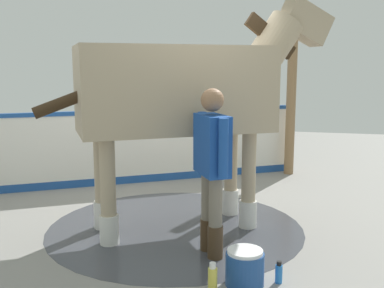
# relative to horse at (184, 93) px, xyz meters

# --- Properties ---
(ground_plane) EXTENTS (16.00, 16.00, 0.02)m
(ground_plane) POSITION_rel_horse_xyz_m (0.20, 0.32, -1.55)
(ground_plane) COLOR gray
(wet_patch) EXTENTS (2.90, 2.90, 0.00)m
(wet_patch) POSITION_rel_horse_xyz_m (-0.06, 0.09, -1.54)
(wet_patch) COLOR #42444C
(wet_patch) RESTS_ON ground
(barrier_wall) EXTENTS (2.93, 4.66, 1.16)m
(barrier_wall) POSITION_rel_horse_xyz_m (1.79, 1.24, -1.00)
(barrier_wall) COLOR white
(barrier_wall) RESTS_ON ground
(roof_post_near) EXTENTS (0.16, 0.16, 2.86)m
(roof_post_near) POSITION_rel_horse_xyz_m (2.98, -1.09, -0.11)
(roof_post_near) COLOR olive
(roof_post_near) RESTS_ON ground
(horse) EXTENTS (2.06, 2.99, 2.61)m
(horse) POSITION_rel_horse_xyz_m (0.00, 0.00, 0.00)
(horse) COLOR tan
(horse) RESTS_ON ground
(handler) EXTENTS (0.58, 0.43, 1.62)m
(handler) POSITION_rel_horse_xyz_m (-0.70, -0.45, -0.61)
(handler) COLOR #47331E
(handler) RESTS_ON ground
(wash_bucket) EXTENTS (0.33, 0.33, 0.31)m
(wash_bucket) POSITION_rel_horse_xyz_m (-1.26, -0.85, -1.39)
(wash_bucket) COLOR #1E478C
(wash_bucket) RESTS_ON ground
(bottle_shampoo) EXTENTS (0.08, 0.08, 0.26)m
(bottle_shampoo) POSITION_rel_horse_xyz_m (-1.47, -0.61, -1.42)
(bottle_shampoo) COLOR #D8CC4C
(bottle_shampoo) RESTS_ON ground
(bottle_spray) EXTENTS (0.06, 0.06, 0.19)m
(bottle_spray) POSITION_rel_horse_xyz_m (-1.17, -1.13, -1.45)
(bottle_spray) COLOR blue
(bottle_spray) RESTS_ON ground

